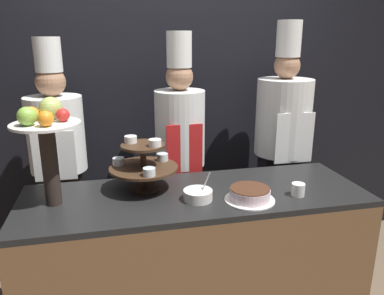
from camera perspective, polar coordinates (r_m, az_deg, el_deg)
The scene contains 10 objects.
wall_back at distance 3.01m, azimuth -3.63°, elevation 9.14°, with size 10.00×0.06×2.80m.
buffet_counter at distance 2.43m, azimuth 0.53°, elevation -16.73°, with size 2.02×0.68×0.90m.
tiered_stand at distance 2.23m, azimuth -7.40°, elevation -2.39°, with size 0.41×0.41×0.32m.
fruit_pedestal at distance 2.10m, azimuth -21.30°, elevation 1.90°, with size 0.36×0.36×0.58m.
cake_round at distance 2.13m, azimuth 8.80°, elevation -7.09°, with size 0.28×0.28×0.08m.
cup_white at distance 2.25m, azimuth 15.86°, elevation -6.18°, with size 0.08×0.08×0.07m.
serving_bowl_near at distance 2.11m, azimuth 0.91°, elevation -7.25°, with size 0.16×0.16×0.16m.
chef_left at distance 2.70m, azimuth -19.63°, elevation -1.74°, with size 0.37×0.37×1.79m.
chef_center_left at distance 2.72m, azimuth -1.83°, elevation -0.28°, with size 0.36×0.36×1.82m.
chef_center_right at distance 2.96m, azimuth 13.53°, elevation 1.13°, with size 0.41×0.41×1.90m.
Camera 1 is at (-0.46, -1.64, 1.78)m, focal length 35.00 mm.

